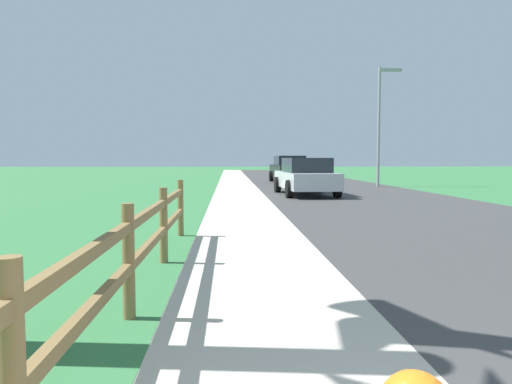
{
  "coord_description": "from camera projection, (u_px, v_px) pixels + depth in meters",
  "views": [
    {
      "loc": [
        -1.39,
        -0.52,
        1.43
      ],
      "look_at": [
        -0.89,
        8.66,
        0.81
      ],
      "focal_mm": 35.03,
      "sensor_mm": 36.0,
      "label": 1
    }
  ],
  "objects": [
    {
      "name": "parked_car_black",
      "position": [
        289.0,
        169.0,
        29.42
      ],
      "size": [
        2.15,
        4.81,
        1.58
      ],
      "color": "black",
      "rests_on": "ground"
    },
    {
      "name": "ground_plane",
      "position": [
        256.0,
        186.0,
        25.6
      ],
      "size": [
        120.0,
        120.0,
        0.0
      ],
      "primitive_type": "plane",
      "color": "#33723F"
    },
    {
      "name": "rail_fence",
      "position": [
        128.0,
        252.0,
        4.4
      ],
      "size": [
        0.11,
        9.62,
        1.04
      ],
      "color": "brown",
      "rests_on": "ground"
    },
    {
      "name": "grass_verge",
      "position": [
        172.0,
        184.0,
        27.35
      ],
      "size": [
        5.0,
        66.0,
        0.0
      ],
      "primitive_type": "cube",
      "color": "#33723F",
      "rests_on": "ground"
    },
    {
      "name": "curb_concrete",
      "position": [
        200.0,
        184.0,
        27.43
      ],
      "size": [
        6.0,
        66.0,
        0.01
      ],
      "primitive_type": "cube",
      "color": "beige",
      "rests_on": "ground"
    },
    {
      "name": "road_asphalt",
      "position": [
        317.0,
        184.0,
        27.78
      ],
      "size": [
        7.0,
        66.0,
        0.01
      ],
      "primitive_type": "cube",
      "color": "#3C3C3C",
      "rests_on": "ground"
    },
    {
      "name": "parked_suv_silver",
      "position": [
        306.0,
        176.0,
        19.41
      ],
      "size": [
        2.14,
        4.84,
        1.45
      ],
      "color": "#B7BABF",
      "rests_on": "ground"
    },
    {
      "name": "street_lamp",
      "position": [
        381.0,
        115.0,
        24.94
      ],
      "size": [
        1.17,
        0.2,
        5.97
      ],
      "color": "gray",
      "rests_on": "ground"
    }
  ]
}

